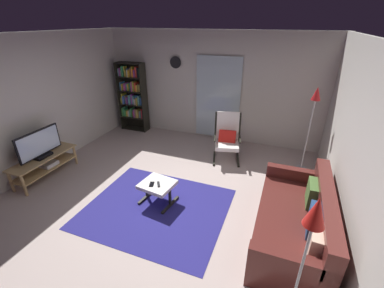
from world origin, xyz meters
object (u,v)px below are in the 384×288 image
object	(u,v)px
tv_remote	(159,184)
floor_lamp_by_sofa	(311,232)
lounge_armchair	(227,136)
floor_lamp_by_shelf	(314,107)
tv_stand	(45,163)
bookshelf_near_tv	(133,95)
cell_phone	(152,184)
wall_clock	(176,62)
ottoman	(157,186)
leather_sofa	(297,222)
television	(40,145)

from	to	relation	value
tv_remote	floor_lamp_by_sofa	xyz separation A→B (m)	(2.08, -1.24, 0.87)
lounge_armchair	floor_lamp_by_shelf	world-z (taller)	floor_lamp_by_shelf
tv_stand	lounge_armchair	xyz separation A→B (m)	(3.08, 2.00, 0.24)
tv_stand	bookshelf_near_tv	world-z (taller)	bookshelf_near_tv
floor_lamp_by_sofa	bookshelf_near_tv	bearing A→B (deg)	137.03
cell_phone	wall_clock	distance (m)	3.39
tv_remote	floor_lamp_by_sofa	distance (m)	2.58
ottoman	wall_clock	xyz separation A→B (m)	(-0.92, 2.86, 1.54)
bookshelf_near_tv	floor_lamp_by_sofa	xyz separation A→B (m)	(4.24, -3.95, 0.28)
cell_phone	floor_lamp_by_sofa	size ratio (longest dim) A/B	0.09
ottoman	leather_sofa	bearing A→B (deg)	-1.13
leather_sofa	floor_lamp_by_shelf	world-z (taller)	floor_lamp_by_shelf
cell_phone	floor_lamp_by_sofa	distance (m)	2.65
television	ottoman	size ratio (longest dim) A/B	1.53
leather_sofa	wall_clock	distance (m)	4.51
bookshelf_near_tv	television	bearing A→B (deg)	-95.80
bookshelf_near_tv	ottoman	distance (m)	3.46
tv_remote	floor_lamp_by_shelf	size ratio (longest dim) A/B	0.08
cell_phone	tv_remote	bearing A→B (deg)	-0.59
wall_clock	cell_phone	bearing A→B (deg)	-73.78
television	cell_phone	distance (m)	2.35
leather_sofa	tv_stand	bearing A→B (deg)	-179.55
bookshelf_near_tv	tv_remote	world-z (taller)	bookshelf_near_tv
leather_sofa	lounge_armchair	distance (m)	2.47
television	ottoman	xyz separation A→B (m)	(2.39, 0.09, -0.38)
ottoman	cell_phone	world-z (taller)	cell_phone
lounge_armchair	television	bearing A→B (deg)	-146.79
leather_sofa	floor_lamp_by_sofa	distance (m)	1.56
ottoman	floor_lamp_by_shelf	bearing A→B (deg)	41.84
tv_remote	floor_lamp_by_sofa	size ratio (longest dim) A/B	0.09
tv_stand	bookshelf_near_tv	distance (m)	2.84
lounge_armchair	cell_phone	xyz separation A→B (m)	(-0.75, -2.00, -0.15)
tv_stand	ottoman	bearing A→B (deg)	1.87
television	leather_sofa	bearing A→B (deg)	0.59
floor_lamp_by_shelf	leather_sofa	bearing A→B (deg)	-92.80
floor_lamp_by_sofa	wall_clock	size ratio (longest dim) A/B	5.49
television	leather_sofa	size ratio (longest dim) A/B	0.45
floor_lamp_by_sofa	wall_clock	world-z (taller)	wall_clock
cell_phone	floor_lamp_by_shelf	bearing A→B (deg)	23.50
television	ottoman	bearing A→B (deg)	2.15
lounge_armchair	tv_stand	bearing A→B (deg)	-146.96
bookshelf_near_tv	wall_clock	world-z (taller)	wall_clock
tv_stand	television	world-z (taller)	television
cell_phone	floor_lamp_by_shelf	world-z (taller)	floor_lamp_by_shelf
lounge_armchair	cell_phone	world-z (taller)	lounge_armchair
tv_stand	lounge_armchair	size ratio (longest dim) A/B	1.26
tv_remote	cell_phone	size ratio (longest dim) A/B	1.03
tv_stand	ottoman	xyz separation A→B (m)	(2.39, 0.08, 0.02)
bookshelf_near_tv	floor_lamp_by_sofa	world-z (taller)	bookshelf_near_tv
tv_stand	floor_lamp_by_shelf	xyz separation A→B (m)	(4.65, 2.10, 1.03)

